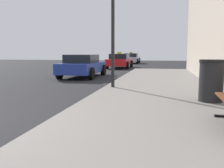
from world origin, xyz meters
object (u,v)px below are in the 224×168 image
Objects in this scene: car_red at (120,61)px; car_silver at (131,58)px; trash_bin at (211,80)px; car_blue at (83,66)px.

car_red and car_silver have the same top height.
trash_bin is at bearing -78.47° from car_silver.
car_silver reaches higher than trash_bin.
car_blue is 0.91× the size of car_red.
car_red is 9.74m from car_silver.
car_blue is at bearing 129.53° from trash_bin.
car_red is (-4.94, 15.33, -0.04)m from trash_bin.
trash_bin is 0.25× the size of car_blue.
car_blue is 8.54m from car_red.
trash_bin is 8.83m from car_blue.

